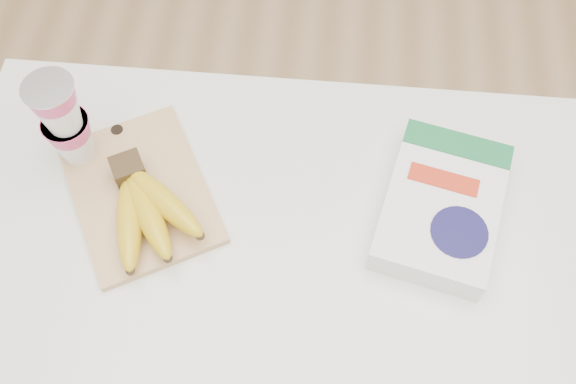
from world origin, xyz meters
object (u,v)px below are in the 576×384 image
(yogurt_stack, at_px, (64,120))
(table, at_px, (274,331))
(bananas, at_px, (146,208))
(cereal_box, at_px, (441,206))
(cutting_board, at_px, (140,192))

(yogurt_stack, bearing_deg, table, -24.38)
(bananas, bearing_deg, table, -13.20)
(cereal_box, bearing_deg, table, -146.49)
(yogurt_stack, height_order, cereal_box, yogurt_stack)
(cutting_board, xyz_separation_m, yogurt_stack, (-0.11, 0.06, 0.10))
(bananas, distance_m, cereal_box, 0.45)
(yogurt_stack, relative_size, cereal_box, 0.63)
(table, relative_size, bananas, 4.96)
(bananas, xyz_separation_m, yogurt_stack, (-0.13, 0.10, 0.07))
(yogurt_stack, xyz_separation_m, cereal_box, (0.58, -0.05, -0.08))
(table, height_order, yogurt_stack, yogurt_stack)
(cereal_box, bearing_deg, cutting_board, -165.87)
(cutting_board, distance_m, cereal_box, 0.47)
(cereal_box, bearing_deg, yogurt_stack, -171.66)
(table, distance_m, bananas, 0.47)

